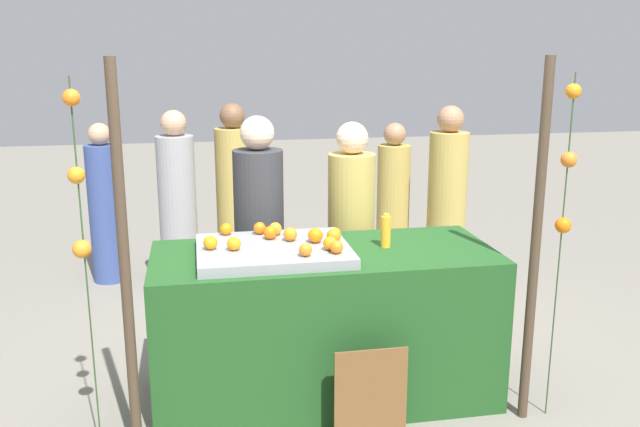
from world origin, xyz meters
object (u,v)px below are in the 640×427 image
at_px(orange_0, 305,250).
at_px(vendor_left, 260,247).
at_px(orange_1, 335,234).
at_px(chalkboard_sign, 370,398).
at_px(juice_bottle, 386,231).
at_px(vendor_right, 351,245).
at_px(stall_counter, 324,325).

height_order(orange_0, vendor_left, vendor_left).
bearing_deg(orange_1, orange_0, -127.39).
bearing_deg(vendor_left, orange_1, -56.85).
bearing_deg(chalkboard_sign, juice_bottle, 68.29).
xyz_separation_m(orange_0, chalkboard_sign, (0.30, -0.33, -0.76)).
xyz_separation_m(orange_0, juice_bottle, (0.55, 0.28, 0.00)).
bearing_deg(juice_bottle, vendor_left, 138.46).
distance_m(vendor_left, vendor_right, 0.65).
relative_size(juice_bottle, vendor_right, 0.13).
distance_m(juice_bottle, chalkboard_sign, 1.01).
bearing_deg(stall_counter, juice_bottle, 4.43).
xyz_separation_m(orange_0, vendor_left, (-0.17, 0.92, -0.25)).
relative_size(stall_counter, vendor_left, 1.21).
bearing_deg(vendor_right, chalkboard_sign, -98.16).
relative_size(orange_1, juice_bottle, 0.34).
bearing_deg(orange_0, stall_counter, 58.16).
bearing_deg(vendor_right, orange_1, -111.49).
bearing_deg(vendor_right, stall_counter, -115.34).
height_order(orange_0, orange_1, orange_0).
height_order(orange_0, juice_bottle, juice_bottle).
distance_m(orange_1, chalkboard_sign, 0.99).
relative_size(orange_1, vendor_left, 0.04).
relative_size(stall_counter, orange_1, 28.46).
xyz_separation_m(juice_bottle, vendor_right, (-0.06, 0.65, -0.28)).
xyz_separation_m(stall_counter, orange_0, (-0.16, -0.25, 0.57)).
relative_size(stall_counter, vendor_right, 1.25).
bearing_deg(orange_1, vendor_left, 123.15).
relative_size(orange_0, chalkboard_sign, 0.13).
bearing_deg(stall_counter, orange_1, 33.43).
height_order(orange_0, chalkboard_sign, orange_0).
bearing_deg(vendor_left, stall_counter, -63.69).
bearing_deg(vendor_left, vendor_right, 1.66).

